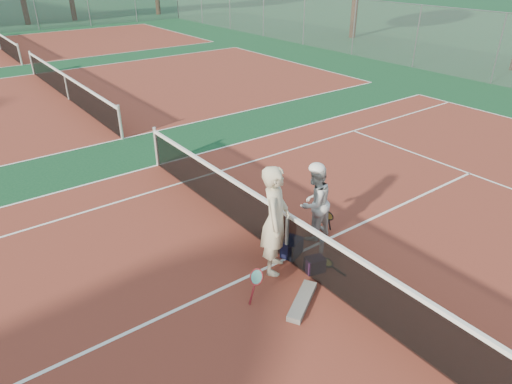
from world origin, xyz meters
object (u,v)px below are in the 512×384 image
at_px(net_main, 287,237).
at_px(sports_bag_navy, 292,247).
at_px(racket_black_held, 328,222).
at_px(sports_bag_purple, 315,265).
at_px(player_b, 315,203).
at_px(racket_spare, 326,263).
at_px(racket_red, 256,284).
at_px(player_a, 275,220).
at_px(water_bottle, 321,247).

relative_size(net_main, sports_bag_navy, 25.65).
xyz_separation_m(racket_black_held, sports_bag_purple, (-1.08, -0.77, -0.14)).
bearing_deg(net_main, player_b, 16.08).
xyz_separation_m(player_b, sports_bag_navy, (-0.77, -0.23, -0.63)).
height_order(net_main, racket_black_held, net_main).
bearing_deg(net_main, sports_bag_navy, 14.03).
bearing_deg(sports_bag_navy, racket_spare, -65.77).
xyz_separation_m(racket_spare, sports_bag_purple, (-0.29, 0.01, 0.09)).
xyz_separation_m(net_main, racket_red, (-1.10, -0.51, -0.25)).
relative_size(net_main, racket_red, 20.90).
height_order(player_b, racket_spare, player_b).
bearing_deg(racket_black_held, player_a, -10.50).
bearing_deg(sports_bag_purple, net_main, 106.50).
xyz_separation_m(racket_red, racket_spare, (1.57, -0.09, -0.21)).
xyz_separation_m(racket_red, sports_bag_purple, (1.27, -0.08, -0.12)).
distance_m(player_a, sports_bag_purple, 1.17).
distance_m(player_a, water_bottle, 1.38).
distance_m(player_a, racket_black_held, 1.81).
distance_m(player_b, racket_red, 2.25).
bearing_deg(sports_bag_purple, racket_spare, -1.88).
relative_size(player_b, racket_black_held, 2.83).
bearing_deg(racket_spare, net_main, 31.24).
xyz_separation_m(sports_bag_navy, water_bottle, (0.50, -0.31, -0.02)).
relative_size(sports_bag_navy, sports_bag_purple, 1.22).
xyz_separation_m(net_main, racket_spare, (0.47, -0.61, -0.46)).
bearing_deg(player_a, net_main, -30.93).
bearing_deg(net_main, sports_bag_purple, -73.50).
height_order(racket_black_held, sports_bag_navy, racket_black_held).
height_order(player_b, sports_bag_purple, player_b).
bearing_deg(player_b, racket_black_held, 155.10).
distance_m(racket_spare, sports_bag_purple, 0.31).
relative_size(player_a, water_bottle, 6.94).
distance_m(racket_black_held, sports_bag_navy, 1.10).
bearing_deg(racket_spare, player_b, -34.90).
relative_size(player_a, racket_red, 3.97).
distance_m(racket_spare, sports_bag_navy, 0.72).
distance_m(racket_red, racket_black_held, 2.45).
xyz_separation_m(player_a, player_b, (1.31, 0.36, -0.24)).
bearing_deg(racket_black_held, water_bottle, 16.97).
bearing_deg(water_bottle, net_main, 158.63).
xyz_separation_m(player_b, racket_black_held, (0.32, -0.10, -0.52)).
bearing_deg(racket_red, net_main, -0.05).
bearing_deg(player_a, sports_bag_purple, -87.60).
bearing_deg(sports_bag_purple, player_b, 48.54).
xyz_separation_m(racket_spare, sports_bag_navy, (-0.29, 0.65, 0.12)).
relative_size(player_a, sports_bag_purple, 5.92).
height_order(net_main, racket_red, net_main).
bearing_deg(player_a, racket_red, 165.76).
distance_m(racket_black_held, racket_spare, 1.13).
relative_size(net_main, player_b, 6.87).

